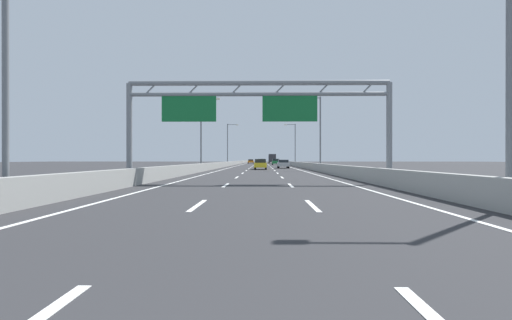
{
  "coord_description": "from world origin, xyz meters",
  "views": [
    {
      "loc": [
        0.23,
        0.74,
        1.46
      ],
      "look_at": [
        -1.07,
        77.93,
        1.28
      ],
      "focal_mm": 26.35,
      "sensor_mm": 36.0,
      "label": 1
    }
  ],
  "objects_px": {
    "silver_car": "(283,164)",
    "yellow_car": "(260,164)",
    "sign_gantry": "(254,105)",
    "green_car": "(276,162)",
    "orange_car": "(251,161)",
    "box_truck": "(272,158)",
    "streetlamp_right_mid": "(318,129)",
    "streetlamp_right_far": "(294,142)",
    "streetlamp_right_near": "(502,29)",
    "blue_car": "(262,162)",
    "streetlamp_left_far": "(229,142)",
    "streetlamp_left_mid": "(203,129)",
    "streetlamp_left_near": "(13,32)"
  },
  "relations": [
    {
      "from": "green_car",
      "to": "blue_car",
      "type": "xyz_separation_m",
      "value": [
        -3.57,
        -6.58,
        -0.02
      ]
    },
    {
      "from": "sign_gantry",
      "to": "streetlamp_left_near",
      "type": "height_order",
      "value": "streetlamp_left_near"
    },
    {
      "from": "streetlamp_right_near",
      "to": "yellow_car",
      "type": "relative_size",
      "value": 2.06
    },
    {
      "from": "streetlamp_right_near",
      "to": "streetlamp_left_far",
      "type": "distance_m",
      "value": 75.39
    },
    {
      "from": "streetlamp_right_near",
      "to": "orange_car",
      "type": "bearing_deg",
      "value": 95.51
    },
    {
      "from": "streetlamp_right_near",
      "to": "silver_car",
      "type": "distance_m",
      "value": 49.26
    },
    {
      "from": "streetlamp_right_mid",
      "to": "streetlamp_left_mid",
      "type": "bearing_deg",
      "value": 180.0
    },
    {
      "from": "streetlamp_left_far",
      "to": "silver_car",
      "type": "distance_m",
      "value": 27.74
    },
    {
      "from": "streetlamp_right_near",
      "to": "yellow_car",
      "type": "distance_m",
      "value": 42.47
    },
    {
      "from": "streetlamp_left_mid",
      "to": "orange_car",
      "type": "xyz_separation_m",
      "value": [
        3.8,
        78.34,
        -4.67
      ]
    },
    {
      "from": "streetlamp_right_mid",
      "to": "streetlamp_left_near",
      "type": "bearing_deg",
      "value": -112.0
    },
    {
      "from": "sign_gantry",
      "to": "green_car",
      "type": "distance_m",
      "value": 72.59
    },
    {
      "from": "silver_car",
      "to": "yellow_car",
      "type": "bearing_deg",
      "value": -116.2
    },
    {
      "from": "sign_gantry",
      "to": "streetlamp_left_far",
      "type": "xyz_separation_m",
      "value": [
        -7.19,
        62.02,
        0.57
      ]
    },
    {
      "from": "streetlamp_left_near",
      "to": "streetlamp_right_far",
      "type": "height_order",
      "value": "same"
    },
    {
      "from": "streetlamp_left_mid",
      "to": "green_car",
      "type": "xyz_separation_m",
      "value": [
        11.12,
        47.29,
        -4.61
      ]
    },
    {
      "from": "orange_car",
      "to": "silver_car",
      "type": "bearing_deg",
      "value": -83.77
    },
    {
      "from": "blue_car",
      "to": "yellow_car",
      "type": "relative_size",
      "value": 1.0
    },
    {
      "from": "streetlamp_left_mid",
      "to": "streetlamp_left_far",
      "type": "relative_size",
      "value": 1.0
    },
    {
      "from": "streetlamp_right_mid",
      "to": "yellow_car",
      "type": "bearing_deg",
      "value": 148.47
    },
    {
      "from": "blue_car",
      "to": "yellow_car",
      "type": "height_order",
      "value": "blue_car"
    },
    {
      "from": "streetlamp_right_far",
      "to": "streetlamp_left_mid",
      "type": "bearing_deg",
      "value": -112.0
    },
    {
      "from": "silver_car",
      "to": "yellow_car",
      "type": "height_order",
      "value": "yellow_car"
    },
    {
      "from": "streetlamp_right_mid",
      "to": "blue_car",
      "type": "bearing_deg",
      "value": 100.27
    },
    {
      "from": "orange_car",
      "to": "box_truck",
      "type": "relative_size",
      "value": 0.52
    },
    {
      "from": "sign_gantry",
      "to": "streetlamp_left_near",
      "type": "distance_m",
      "value": 13.89
    },
    {
      "from": "streetlamp_left_mid",
      "to": "silver_car",
      "type": "distance_m",
      "value": 16.92
    },
    {
      "from": "streetlamp_left_near",
      "to": "streetlamp_left_far",
      "type": "relative_size",
      "value": 1.0
    },
    {
      "from": "green_car",
      "to": "streetlamp_right_mid",
      "type": "bearing_deg",
      "value": -85.4
    },
    {
      "from": "sign_gantry",
      "to": "blue_car",
      "type": "bearing_deg",
      "value": 89.68
    },
    {
      "from": "streetlamp_right_mid",
      "to": "streetlamp_right_far",
      "type": "bearing_deg",
      "value": 90.0
    },
    {
      "from": "streetlamp_right_mid",
      "to": "silver_car",
      "type": "height_order",
      "value": "streetlamp_right_mid"
    },
    {
      "from": "streetlamp_left_near",
      "to": "streetlamp_left_far",
      "type": "height_order",
      "value": "same"
    },
    {
      "from": "streetlamp_left_far",
      "to": "streetlamp_right_far",
      "type": "bearing_deg",
      "value": 0.0
    },
    {
      "from": "sign_gantry",
      "to": "streetlamp_right_near",
      "type": "relative_size",
      "value": 1.74
    },
    {
      "from": "sign_gantry",
      "to": "orange_car",
      "type": "xyz_separation_m",
      "value": [
        -3.39,
        103.41,
        -4.1
      ]
    },
    {
      "from": "orange_car",
      "to": "box_truck",
      "type": "distance_m",
      "value": 8.15
    },
    {
      "from": "sign_gantry",
      "to": "yellow_car",
      "type": "bearing_deg",
      "value": 89.52
    },
    {
      "from": "streetlamp_right_near",
      "to": "blue_car",
      "type": "xyz_separation_m",
      "value": [
        -7.38,
        77.66,
        -4.63
      ]
    },
    {
      "from": "streetlamp_right_near",
      "to": "box_truck",
      "type": "relative_size",
      "value": 1.08
    },
    {
      "from": "sign_gantry",
      "to": "streetlamp_right_near",
      "type": "xyz_separation_m",
      "value": [
        7.74,
        -11.88,
        0.57
      ]
    },
    {
      "from": "streetlamp_right_far",
      "to": "silver_car",
      "type": "xyz_separation_m",
      "value": [
        -3.89,
        -25.02,
        -4.68
      ]
    },
    {
      "from": "streetlamp_left_far",
      "to": "silver_car",
      "type": "height_order",
      "value": "streetlamp_left_far"
    },
    {
      "from": "streetlamp_right_far",
      "to": "green_car",
      "type": "xyz_separation_m",
      "value": [
        -3.81,
        10.35,
        -4.61
      ]
    },
    {
      "from": "blue_car",
      "to": "green_car",
      "type": "bearing_deg",
      "value": 61.51
    },
    {
      "from": "streetlamp_right_near",
      "to": "green_car",
      "type": "relative_size",
      "value": 2.16
    },
    {
      "from": "orange_car",
      "to": "streetlamp_right_near",
      "type": "bearing_deg",
      "value": -84.49
    },
    {
      "from": "streetlamp_left_mid",
      "to": "streetlamp_right_mid",
      "type": "height_order",
      "value": "same"
    },
    {
      "from": "green_car",
      "to": "streetlamp_left_far",
      "type": "bearing_deg",
      "value": -137.07
    },
    {
      "from": "streetlamp_right_mid",
      "to": "blue_car",
      "type": "xyz_separation_m",
      "value": [
        -7.38,
        40.72,
        -4.63
      ]
    }
  ]
}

